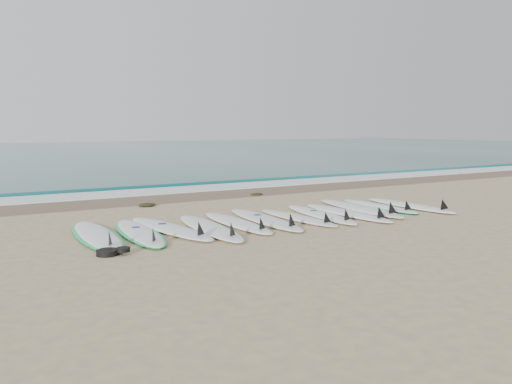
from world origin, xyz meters
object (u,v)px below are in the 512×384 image
surfboard_11 (411,205)px  leash_coil (111,252)px  surfboard_0 (97,235)px  surfboard_6 (299,218)px

surfboard_11 → leash_coil: surfboard_11 is taller
surfboard_0 → leash_coil: 1.24m
surfboard_11 → leash_coil: (-7.10, -0.88, -0.01)m
surfboard_11 → leash_coil: bearing=-172.9°
surfboard_6 → leash_coil: surfboard_6 is taller
surfboard_11 → leash_coil: size_ratio=5.77×
surfboard_11 → surfboard_0: bearing=177.1°
surfboard_0 → surfboard_6: (3.87, -0.34, 0.00)m
surfboard_0 → surfboard_6: size_ratio=1.16×
surfboard_0 → leash_coil: bearing=-92.3°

